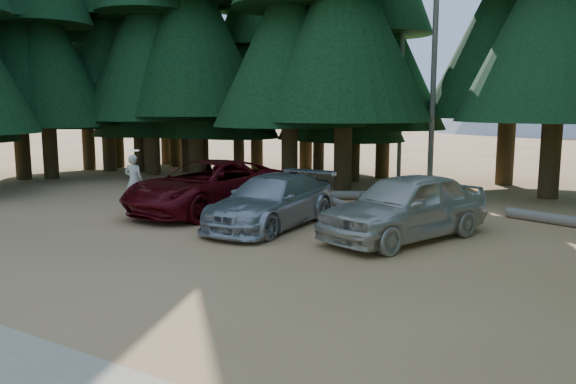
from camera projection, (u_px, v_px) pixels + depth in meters
name	position (u px, v px, depth m)	size (l,w,h in m)	color
ground	(202.00, 260.00, 13.01)	(160.00, 160.00, 0.00)	olive
forest_belt_north	(416.00, 185.00, 25.66)	(36.00, 7.00, 22.00)	black
snag_front	(435.00, 49.00, 23.94)	(0.24, 0.24, 12.00)	#665C51
snag_back	(401.00, 76.00, 26.38)	(0.20, 0.20, 10.00)	#665C51
mountain_peak	(558.00, 48.00, 86.87)	(48.00, 50.00, 28.00)	gray
red_pickup	(208.00, 186.00, 19.09)	(2.87, 6.23, 1.73)	#57070E
silver_minivan_center	(272.00, 201.00, 16.67)	(2.14, 5.26, 1.53)	#A3A5AB
silver_minivan_right	(405.00, 206.00, 15.04)	(2.12, 5.28, 1.80)	beige
frisbee_player	(134.00, 180.00, 18.99)	(0.75, 0.59, 1.93)	beige
log_left	(382.00, 195.00, 21.66)	(0.34, 0.34, 4.82)	#665C51
log_mid	(328.00, 199.00, 20.90)	(0.30, 0.30, 3.59)	#665C51
shrub_far_left	(224.00, 182.00, 24.26)	(1.15, 1.15, 0.63)	#2B621D
shrub_left	(239.00, 185.00, 24.38)	(0.76, 0.76, 0.42)	#2B621D
shrub_center_left	(257.00, 201.00, 19.64)	(1.07, 1.07, 0.59)	#2B621D
shrub_center_right	(385.00, 197.00, 20.67)	(1.00, 1.00, 0.55)	#2B621D
shrub_right	(448.00, 211.00, 17.47)	(1.17, 1.17, 0.65)	#2B621D
shrub_edge_west	(142.00, 195.00, 21.57)	(0.74, 0.74, 0.40)	#2B621D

